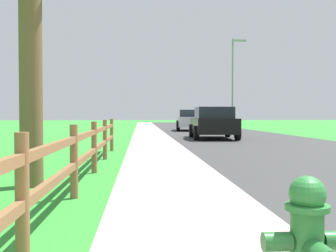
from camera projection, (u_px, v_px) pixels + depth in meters
name	position (u px, v px, depth m)	size (l,w,h in m)	color
ground_plane	(165.00, 133.00, 26.20)	(120.00, 120.00, 0.00)	green
road_asphalt	(213.00, 131.00, 28.43)	(7.00, 66.00, 0.01)	#383838
curb_concrete	(120.00, 131.00, 27.99)	(6.00, 66.00, 0.01)	#BE9B96
grass_verge	(98.00, 132.00, 27.88)	(5.00, 66.00, 0.00)	green
fire_hydrant	(308.00, 240.00, 2.44)	(0.54, 0.45, 0.80)	#287233
rail_fence	(86.00, 148.00, 6.80)	(0.11, 12.35, 1.03)	brown
parked_suv_black	(213.00, 123.00, 19.65)	(2.25, 4.40, 1.53)	black
parked_car_silver	(191.00, 120.00, 29.71)	(2.31, 4.74, 1.52)	#B7BABF
street_lamp	(234.00, 76.00, 32.33)	(1.17, 0.20, 7.23)	gray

